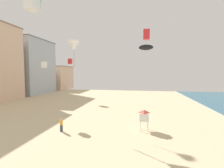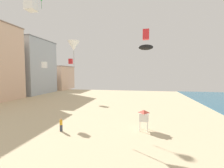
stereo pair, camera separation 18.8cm
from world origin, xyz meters
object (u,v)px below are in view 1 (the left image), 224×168
at_px(kite_white_delta, 74,46).
at_px(kite_red_box_3, 70,61).
at_px(kite_black_parafoil, 146,47).
at_px(kite_red_box, 146,35).
at_px(lifeguard_stand, 144,116).
at_px(kite_white_box, 31,2).
at_px(kite_white_box_3, 44,65).
at_px(kite_flyer, 61,124).

height_order(kite_white_delta, kite_red_box_3, kite_white_delta).
height_order(kite_black_parafoil, kite_red_box, kite_red_box).
distance_m(kite_black_parafoil, kite_red_box_3, 25.82).
height_order(kite_white_delta, kite_red_box, kite_red_box).
height_order(lifeguard_stand, kite_white_box, kite_white_box).
relative_size(lifeguard_stand, kite_white_box, 1.59).
bearing_deg(kite_red_box_3, kite_white_box, -72.19).
bearing_deg(kite_white_box_3, lifeguard_stand, -12.30).
height_order(kite_white_box, kite_red_box, kite_white_box).
bearing_deg(kite_red_box, kite_white_box, -169.50).
relative_size(kite_white_delta, kite_red_box, 3.66).
bearing_deg(kite_white_box_3, kite_black_parafoil, -2.51).
distance_m(kite_flyer, lifeguard_stand, 10.12).
bearing_deg(kite_white_box_3, kite_white_delta, -23.18).
height_order(lifeguard_stand, kite_white_box_3, kite_white_box_3).
xyz_separation_m(lifeguard_stand, kite_black_parafoil, (0.19, 2.73, 8.72)).
distance_m(kite_white_box, kite_white_box_3, 11.05).
xyz_separation_m(kite_flyer, kite_red_box_3, (-9.35, 22.03, 9.37)).
xyz_separation_m(kite_white_box, kite_red_box, (11.29, 2.09, -3.18)).
distance_m(lifeguard_stand, kite_white_box, 17.34).
height_order(kite_flyer, lifeguard_stand, lifeguard_stand).
relative_size(lifeguard_stand, kite_black_parafoil, 1.30).
height_order(kite_red_box, kite_white_box_3, kite_red_box).
bearing_deg(lifeguard_stand, kite_red_box_3, 147.23).
bearing_deg(kite_black_parafoil, kite_white_delta, -168.06).
bearing_deg(kite_white_box, kite_flyer, 62.00).
relative_size(kite_red_box, kite_red_box_3, 0.71).
bearing_deg(kite_red_box_3, kite_white_delta, -62.84).
bearing_deg(kite_flyer, kite_white_box_3, -83.31).
bearing_deg(kite_red_box_3, kite_black_parafoil, -41.39).
height_order(kite_flyer, kite_red_box_3, kite_red_box_3).
distance_m(lifeguard_stand, kite_black_parafoil, 9.14).
relative_size(kite_white_delta, kite_white_box_3, 3.64).
xyz_separation_m(kite_flyer, kite_red_box, (9.87, -0.58, 10.00)).
height_order(kite_red_box, kite_red_box_3, kite_red_box).
bearing_deg(kite_red_box, kite_white_box_3, 158.45).
height_order(kite_flyer, kite_white_delta, kite_white_delta).
bearing_deg(kite_black_parafoil, kite_red_box, -91.57).
xyz_separation_m(kite_flyer, kite_black_parafoil, (10.02, 4.96, 9.64)).
bearing_deg(kite_black_parafoil, lifeguard_stand, -94.03).
distance_m(kite_flyer, kite_white_delta, 10.24).
xyz_separation_m(kite_white_delta, kite_red_box, (9.42, -3.51, 0.20)).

